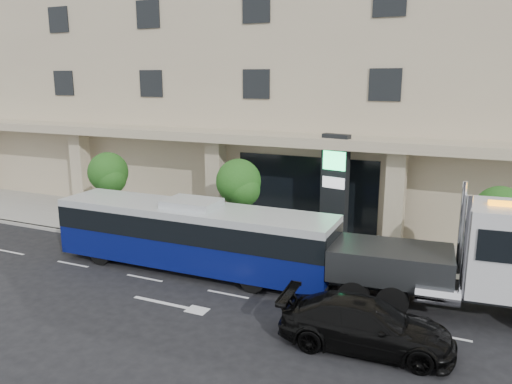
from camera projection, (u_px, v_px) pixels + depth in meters
ground at (244, 281)px, 21.00m from camera, size 120.00×120.00×0.00m
sidewalk at (286, 244)px, 25.43m from camera, size 120.00×6.00×0.15m
curb at (263, 263)px, 22.76m from camera, size 120.00×0.30×0.15m
convention_center at (345, 52)px, 32.50m from camera, size 60.00×17.60×20.00m
tree_left at (109, 175)px, 27.47m from camera, size 2.27×2.20×4.22m
tree_mid at (239, 185)px, 24.25m from camera, size 2.28×2.20×4.38m
tree_right at (500, 215)px, 19.73m from camera, size 2.10×2.00×4.04m
city_bus at (193, 235)px, 21.81m from camera, size 12.72×2.79×3.22m
tow_truck at (469, 263)px, 17.69m from camera, size 10.23×3.28×4.64m
black_sedan at (366, 324)px, 15.62m from camera, size 5.56×2.54×1.58m
signage_pylon at (335, 188)px, 24.95m from camera, size 1.44×0.77×5.51m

